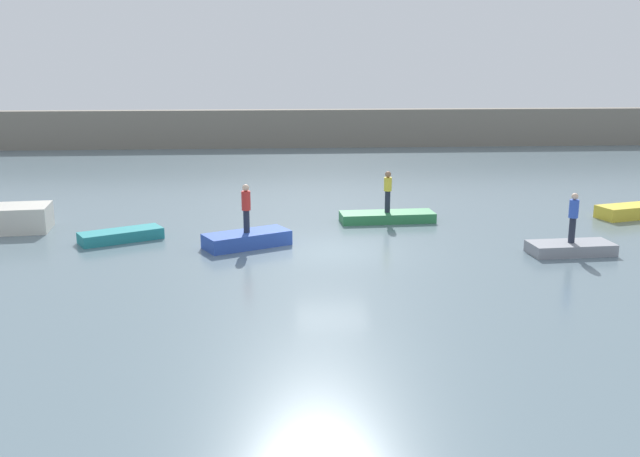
# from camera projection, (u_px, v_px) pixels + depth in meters

# --- Properties ---
(ground_plane) EXTENTS (120.00, 120.00, 0.00)m
(ground_plane) POSITION_uv_depth(u_px,v_px,m) (332.00, 251.00, 24.96)
(ground_plane) COLOR slate
(embankment_wall) EXTENTS (80.00, 1.20, 2.79)m
(embankment_wall) POSITION_uv_depth(u_px,v_px,m) (298.00, 128.00, 53.49)
(embankment_wall) COLOR gray
(embankment_wall) RESTS_ON ground_plane
(rowboat_teal) EXTENTS (3.10, 2.29, 0.40)m
(rowboat_teal) POSITION_uv_depth(u_px,v_px,m) (121.00, 235.00, 26.31)
(rowboat_teal) COLOR teal
(rowboat_teal) RESTS_ON ground_plane
(rowboat_blue) EXTENTS (3.25, 2.45, 0.52)m
(rowboat_blue) POSITION_uv_depth(u_px,v_px,m) (247.00, 239.00, 25.51)
(rowboat_blue) COLOR #2B4CAD
(rowboat_blue) RESTS_ON ground_plane
(rowboat_green) EXTENTS (3.90, 1.44, 0.39)m
(rowboat_green) POSITION_uv_depth(u_px,v_px,m) (387.00, 217.00, 29.41)
(rowboat_green) COLOR #2D7F47
(rowboat_green) RESTS_ON ground_plane
(rowboat_grey) EXTENTS (2.93, 1.40, 0.40)m
(rowboat_grey) POSITION_uv_depth(u_px,v_px,m) (571.00, 248.00, 24.58)
(rowboat_grey) COLOR gray
(rowboat_grey) RESTS_ON ground_plane
(rowboat_yellow) EXTENTS (3.60, 2.03, 0.54)m
(rowboat_yellow) POSITION_uv_depth(u_px,v_px,m) (636.00, 211.00, 30.21)
(rowboat_yellow) COLOR gold
(rowboat_yellow) RESTS_ON ground_plane
(person_yellow_shirt) EXTENTS (0.32, 0.32, 1.70)m
(person_yellow_shirt) POSITION_uv_depth(u_px,v_px,m) (388.00, 189.00, 29.14)
(person_yellow_shirt) COLOR #232838
(person_yellow_shirt) RESTS_ON rowboat_green
(person_red_shirt) EXTENTS (0.32, 0.32, 1.73)m
(person_red_shirt) POSITION_uv_depth(u_px,v_px,m) (246.00, 206.00, 25.23)
(person_red_shirt) COLOR #232838
(person_red_shirt) RESTS_ON rowboat_blue
(person_blue_shirt) EXTENTS (0.32, 0.32, 1.72)m
(person_blue_shirt) POSITION_uv_depth(u_px,v_px,m) (573.00, 215.00, 24.31)
(person_blue_shirt) COLOR #232838
(person_blue_shirt) RESTS_ON rowboat_grey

